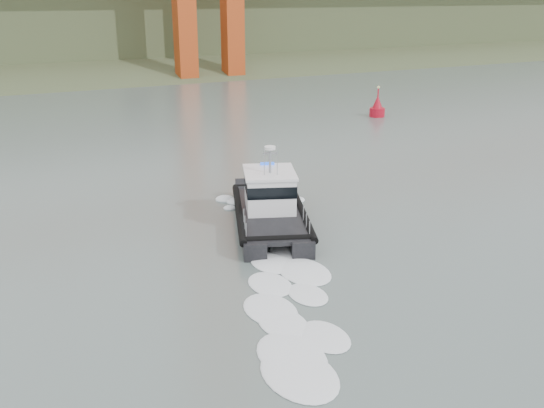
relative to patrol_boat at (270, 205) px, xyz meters
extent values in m
plane|color=#4F5E5A|center=(-2.33, -11.77, -1.26)|extent=(400.00, 400.00, 0.00)
cube|color=#344225|center=(-2.33, 80.23, -1.26)|extent=(500.00, 44.72, 16.25)
cube|color=#344225|center=(-2.33, 108.23, 4.74)|extent=(500.00, 70.00, 18.00)
cube|color=#344225|center=(-2.33, 133.23, 9.74)|extent=(500.00, 60.00, 16.00)
cube|color=black|center=(-1.25, 0.29, -0.87)|extent=(4.72, 10.16, 1.13)
cube|color=black|center=(1.14, -0.58, -0.87)|extent=(4.72, 10.16, 1.13)
cube|color=black|center=(-0.22, -0.59, -0.41)|extent=(6.63, 9.71, 0.24)
cube|color=white|center=(0.11, 0.30, 0.79)|extent=(3.83, 4.16, 2.17)
cube|color=black|center=(0.11, 0.30, 1.18)|extent=(3.90, 4.24, 0.71)
cube|color=white|center=(0.11, 0.30, 1.95)|extent=(4.07, 4.40, 0.15)
cylinder|color=gray|center=(0.01, 0.03, 2.72)|extent=(0.15, 0.15, 1.70)
cylinder|color=white|center=(0.01, 0.03, 3.52)|extent=(0.66, 0.66, 0.17)
cylinder|color=#A60B1D|center=(25.59, 25.24, -0.87)|extent=(1.75, 1.75, 1.17)
cone|color=#A60B1D|center=(25.59, 25.24, 0.29)|extent=(1.36, 1.36, 1.75)
cylinder|color=#A60B1D|center=(25.59, 25.24, 1.46)|extent=(0.16, 0.16, 0.97)
sphere|color=#E5D87F|center=(25.59, 25.24, 2.04)|extent=(0.29, 0.29, 0.29)
camera|label=1|loc=(-14.84, -30.91, 12.08)|focal=40.00mm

